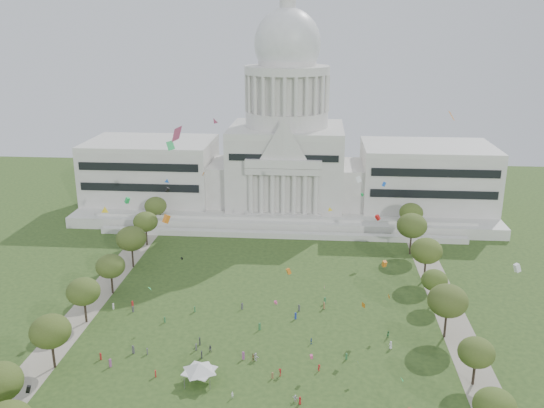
# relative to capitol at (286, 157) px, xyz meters

# --- Properties ---
(ground) EXTENTS (400.00, 400.00, 0.00)m
(ground) POSITION_rel_capitol_xyz_m (0.00, -113.59, -22.30)
(ground) COLOR #2C441B
(ground) RESTS_ON ground
(capitol) EXTENTS (160.00, 64.50, 91.30)m
(capitol) POSITION_rel_capitol_xyz_m (0.00, 0.00, 0.00)
(capitol) COLOR silver
(capitol) RESTS_ON ground
(path_left) EXTENTS (8.00, 160.00, 0.04)m
(path_left) POSITION_rel_capitol_xyz_m (-48.00, -83.59, -22.28)
(path_left) COLOR gray
(path_left) RESTS_ON ground
(path_right) EXTENTS (8.00, 160.00, 0.04)m
(path_right) POSITION_rel_capitol_xyz_m (48.00, -83.59, -22.28)
(path_right) COLOR gray
(path_right) RESTS_ON ground
(row_tree_r_0) EXTENTS (7.67, 7.67, 10.91)m
(row_tree_r_0) POSITION_rel_capitol_xyz_m (44.94, -133.18, -14.55)
(row_tree_r_0) COLOR black
(row_tree_r_0) RESTS_ON ground
(row_tree_l_1) EXTENTS (8.86, 8.86, 12.59)m
(row_tree_l_1) POSITION_rel_capitol_xyz_m (-44.07, -116.55, -13.34)
(row_tree_l_1) COLOR black
(row_tree_l_1) RESTS_ON ground
(row_tree_r_1) EXTENTS (7.58, 7.58, 10.78)m
(row_tree_r_1) POSITION_rel_capitol_xyz_m (46.22, -115.34, -14.64)
(row_tree_r_1) COLOR black
(row_tree_r_1) RESTS_ON ground
(row_tree_l_2) EXTENTS (8.42, 8.42, 11.97)m
(row_tree_l_2) POSITION_rel_capitol_xyz_m (-45.04, -96.29, -13.79)
(row_tree_l_2) COLOR black
(row_tree_l_2) RESTS_ON ground
(row_tree_r_2) EXTENTS (9.55, 9.55, 13.58)m
(row_tree_r_2) POSITION_rel_capitol_xyz_m (44.17, -96.15, -12.64)
(row_tree_r_2) COLOR black
(row_tree_r_2) RESTS_ON ground
(row_tree_l_3) EXTENTS (8.12, 8.12, 11.55)m
(row_tree_l_3) POSITION_rel_capitol_xyz_m (-44.09, -79.67, -14.09)
(row_tree_l_3) COLOR black
(row_tree_l_3) RESTS_ON ground
(row_tree_r_3) EXTENTS (7.01, 7.01, 9.98)m
(row_tree_r_3) POSITION_rel_capitol_xyz_m (44.40, -79.10, -15.21)
(row_tree_r_3) COLOR black
(row_tree_r_3) RESTS_ON ground
(row_tree_l_4) EXTENTS (9.29, 9.29, 13.21)m
(row_tree_l_4) POSITION_rel_capitol_xyz_m (-44.08, -61.17, -12.90)
(row_tree_l_4) COLOR black
(row_tree_l_4) RESTS_ON ground
(row_tree_r_4) EXTENTS (9.19, 9.19, 13.06)m
(row_tree_r_4) POSITION_rel_capitol_xyz_m (44.76, -63.55, -13.01)
(row_tree_r_4) COLOR black
(row_tree_r_4) RESTS_ON ground
(row_tree_l_5) EXTENTS (8.33, 8.33, 11.85)m
(row_tree_l_5) POSITION_rel_capitol_xyz_m (-45.22, -42.58, -13.88)
(row_tree_l_5) COLOR black
(row_tree_l_5) RESTS_ON ground
(row_tree_r_5) EXTENTS (9.82, 9.82, 13.96)m
(row_tree_r_5) POSITION_rel_capitol_xyz_m (43.49, -43.40, -12.37)
(row_tree_r_5) COLOR black
(row_tree_r_5) RESTS_ON ground
(row_tree_l_6) EXTENTS (8.19, 8.19, 11.64)m
(row_tree_l_6) POSITION_rel_capitol_xyz_m (-46.87, -24.45, -14.02)
(row_tree_l_6) COLOR black
(row_tree_l_6) RESTS_ON ground
(row_tree_r_6) EXTENTS (8.42, 8.42, 11.97)m
(row_tree_r_6) POSITION_rel_capitol_xyz_m (45.96, -25.46, -13.79)
(row_tree_r_6) COLOR black
(row_tree_r_6) RESTS_ON ground
(event_tent) EXTENTS (10.19, 10.19, 4.53)m
(event_tent) POSITION_rel_capitol_xyz_m (-11.12, -118.99, -18.78)
(event_tent) COLOR #4C4C4C
(event_tent) RESTS_ON ground
(person_0) EXTENTS (1.10, 1.11, 1.93)m
(person_0) POSITION_rel_capitol_xyz_m (30.61, -102.64, -21.33)
(person_0) COLOR silver
(person_0) RESTS_ON ground
(person_2) EXTENTS (1.06, 0.97, 1.86)m
(person_2) POSITION_rel_capitol_xyz_m (30.60, -97.82, -21.37)
(person_2) COLOR #33723F
(person_2) RESTS_ON ground
(person_3) EXTENTS (0.91, 1.28, 1.78)m
(person_3) POSITION_rel_capitol_xyz_m (5.65, -115.66, -21.40)
(person_3) COLOR #B21E1E
(person_3) RESTS_ON ground
(person_4) EXTENTS (0.86, 1.16, 1.78)m
(person_4) POSITION_rel_capitol_xyz_m (-0.81, -110.15, -21.41)
(person_4) COLOR olive
(person_4) RESTS_ON ground
(person_5) EXTENTS (1.71, 1.74, 1.88)m
(person_5) POSITION_rel_capitol_xyz_m (-0.22, -110.09, -21.35)
(person_5) COLOR silver
(person_5) RESTS_ON ground
(person_6) EXTENTS (0.80, 0.97, 1.72)m
(person_6) POSITION_rel_capitol_xyz_m (10.29, -124.92, -21.44)
(person_6) COLOR #B21E1E
(person_6) RESTS_ON ground
(person_7) EXTENTS (0.66, 0.59, 1.49)m
(person_7) POSITION_rel_capitol_xyz_m (-3.41, -124.15, -21.55)
(person_7) COLOR silver
(person_7) RESTS_ON ground
(person_8) EXTENTS (0.86, 0.57, 1.70)m
(person_8) POSITION_rel_capitol_xyz_m (-11.11, -107.46, -21.44)
(person_8) COLOR #4C4C51
(person_8) RESTS_ON ground
(person_9) EXTENTS (1.01, 1.14, 1.58)m
(person_9) POSITION_rel_capitol_xyz_m (14.04, -113.08, -21.50)
(person_9) COLOR #B21E1E
(person_9) RESTS_ON ground
(person_10) EXTENTS (0.51, 0.90, 1.50)m
(person_10) POSITION_rel_capitol_xyz_m (12.10, -102.09, -21.55)
(person_10) COLOR navy
(person_10) RESTS_ON ground
(person_11) EXTENTS (1.47, 0.97, 1.48)m
(person_11) POSITION_rel_capitol_xyz_m (9.34, -124.11, -21.56)
(person_11) COLOR silver
(person_11) RESTS_ON ground
(distant_crowd) EXTENTS (61.13, 37.47, 1.95)m
(distant_crowd) POSITION_rel_capitol_xyz_m (-12.08, -99.15, -21.41)
(distant_crowd) COLOR #994C8C
(distant_crowd) RESTS_ON ground
(kite_swarm) EXTENTS (89.77, 104.88, 53.76)m
(kite_swarm) POSITION_rel_capitol_xyz_m (4.66, -103.18, 4.62)
(kite_swarm) COLOR green
(kite_swarm) RESTS_ON ground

